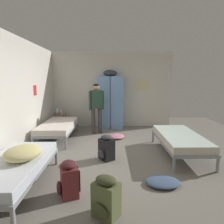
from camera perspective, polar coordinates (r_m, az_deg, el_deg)
ground_plane at (r=4.86m, az=0.03°, el=-11.65°), size 8.71×8.71×0.00m
room_backdrop at (r=5.89m, az=-11.85°, el=5.49°), size 4.39×5.50×2.72m
locker_bank at (r=7.02m, az=-0.54°, el=3.09°), size 0.90×0.55×2.07m
shelf_unit at (r=7.20m, az=-14.92°, el=-2.10°), size 0.38×0.30×0.57m
bed_left_rear at (r=6.04m, az=-15.32°, el=-3.98°), size 0.90×1.90×0.49m
bed_left_front at (r=3.61m, az=-26.65°, el=-13.96°), size 0.90×1.90×0.49m
bed_right at (r=4.91m, az=19.05°, el=-7.30°), size 0.90×1.90×0.49m
bedding_heap at (r=3.51m, az=-24.47°, el=-10.69°), size 0.56×0.64×0.21m
person_traveler at (r=6.32m, az=-4.53°, el=2.38°), size 0.48×0.32×1.61m
water_bottle at (r=7.18m, az=-15.60°, el=0.42°), size 0.06×0.06×0.21m
lotion_bottle at (r=7.09m, az=-14.55°, el=0.23°), size 0.05×0.05×0.17m
backpack_black at (r=4.39m, az=-1.70°, el=-10.43°), size 0.42×0.41×0.55m
backpack_olive at (r=2.74m, az=-1.82°, el=-23.64°), size 0.40×0.41×0.55m
backpack_maroon at (r=3.20m, az=-12.49°, el=-18.57°), size 0.40×0.38×0.55m
clothes_pile_denim at (r=3.62m, az=14.49°, el=-19.03°), size 0.58×0.45×0.09m
clothes_pile_pink at (r=5.98m, az=1.46°, el=-7.05°), size 0.44×0.52×0.10m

